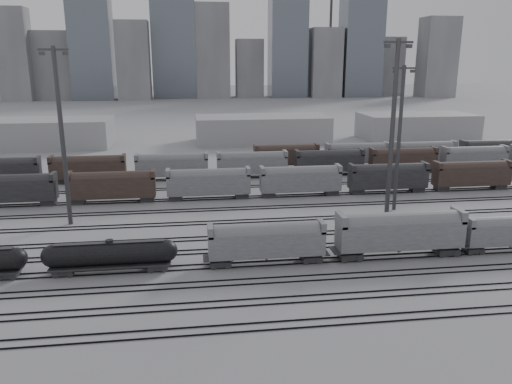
{
  "coord_description": "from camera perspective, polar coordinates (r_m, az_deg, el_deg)",
  "views": [
    {
      "loc": [
        -12.25,
        -56.01,
        24.57
      ],
      "look_at": [
        -1.85,
        20.78,
        4.0
      ],
      "focal_mm": 35.0,
      "sensor_mm": 36.0,
      "label": 1
    }
  ],
  "objects": [
    {
      "name": "hopper_car_a",
      "position": [
        61.56,
        1.21,
        -5.47
      ],
      "size": [
        14.41,
        2.86,
        5.15
      ],
      "color": "black",
      "rests_on": "ground"
    },
    {
      "name": "skyline",
      "position": [
        336.96,
        -3.94,
        16.56
      ],
      "size": [
        316.0,
        22.4,
        95.0
      ],
      "color": "#949497",
      "rests_on": "ground"
    },
    {
      "name": "warehouse_left",
      "position": [
        159.71,
        -25.18,
        6.06
      ],
      "size": [
        50.0,
        18.0,
        8.0
      ],
      "primitive_type": "cube",
      "color": "gray",
      "rests_on": "ground"
    },
    {
      "name": "warehouse_mid",
      "position": [
        154.02,
        0.67,
        7.19
      ],
      "size": [
        40.0,
        18.0,
        8.0
      ],
      "primitive_type": "cube",
      "color": "gray",
      "rests_on": "ground"
    },
    {
      "name": "crane_left",
      "position": [
        362.88,
        -10.94,
        19.8
      ],
      "size": [
        42.0,
        1.8,
        100.0
      ],
      "color": "#3B3B3E",
      "rests_on": "ground"
    },
    {
      "name": "crane_right",
      "position": [
        376.99,
        8.77,
        19.7
      ],
      "size": [
        42.0,
        1.8,
        100.0
      ],
      "color": "#3B3B3E",
      "rests_on": "ground"
    },
    {
      "name": "tracks",
      "position": [
        78.45,
        1.66,
        -3.33
      ],
      "size": [
        220.0,
        71.5,
        0.16
      ],
      "color": "black",
      "rests_on": "ground"
    },
    {
      "name": "hopper_car_b",
      "position": [
        66.17,
        16.15,
        -4.21
      ],
      "size": [
        16.35,
        3.25,
        5.85
      ],
      "color": "black",
      "rests_on": "ground"
    },
    {
      "name": "light_mast_d",
      "position": [
        85.21,
        16.06,
        6.23
      ],
      "size": [
        3.81,
        0.61,
        23.79
      ],
      "color": "#3B3B3E",
      "rests_on": "ground"
    },
    {
      "name": "bg_string_far",
      "position": [
        123.7,
        15.17,
        4.21
      ],
      "size": [
        66.0,
        3.0,
        5.6
      ],
      "color": "#44332B",
      "rests_on": "ground"
    },
    {
      "name": "light_mast_c",
      "position": [
        78.58,
        15.34,
        7.09
      ],
      "size": [
        4.42,
        0.71,
        27.61
      ],
      "color": "#3B3B3E",
      "rests_on": "ground"
    },
    {
      "name": "hopper_car_c",
      "position": [
        73.94,
        27.26,
        -3.86
      ],
      "size": [
        13.29,
        2.64,
        4.75
      ],
      "color": "black",
      "rests_on": "ground"
    },
    {
      "name": "light_mast_b",
      "position": [
        79.4,
        -21.31,
        6.26
      ],
      "size": [
        4.24,
        0.68,
        26.52
      ],
      "color": "#3B3B3E",
      "rests_on": "ground"
    },
    {
      "name": "bg_string_mid",
      "position": [
        110.49,
        8.35,
        3.34
      ],
      "size": [
        151.0,
        3.0,
        5.6
      ],
      "color": "black",
      "rests_on": "ground"
    },
    {
      "name": "tank_car_b",
      "position": [
        61.99,
        -16.3,
        -6.86
      ],
      "size": [
        15.8,
        2.63,
        3.9
      ],
      "color": "black",
      "rests_on": "ground"
    },
    {
      "name": "bg_string_near",
      "position": [
        92.9,
        5.1,
        1.25
      ],
      "size": [
        151.0,
        3.0,
        5.6
      ],
      "color": "gray",
      "rests_on": "ground"
    },
    {
      "name": "warehouse_right",
      "position": [
        168.66,
        17.86,
        7.15
      ],
      "size": [
        35.0,
        18.0,
        8.0
      ],
      "primitive_type": "cube",
      "color": "gray",
      "rests_on": "ground"
    },
    {
      "name": "ground",
      "position": [
        62.38,
        4.29,
        -8.38
      ],
      "size": [
        900.0,
        900.0,
        0.0
      ],
      "primitive_type": "plane",
      "color": "#A7A7AC",
      "rests_on": "ground"
    }
  ]
}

